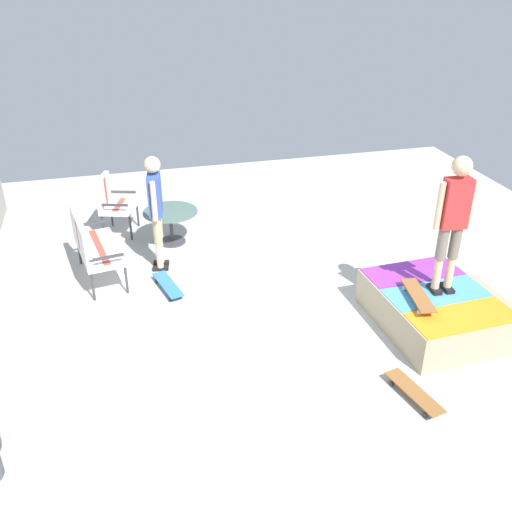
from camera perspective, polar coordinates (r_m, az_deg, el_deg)
ground_plane at (r=8.00m, az=1.21°, el=-5.31°), size 12.00×12.00×0.10m
skate_ramp at (r=7.82m, az=17.38°, el=-5.01°), size 1.80×2.09×0.50m
patio_bench at (r=8.65m, az=-16.11°, el=1.29°), size 1.32×0.75×1.02m
patio_chair_near_house at (r=10.09m, az=-14.14°, el=5.44°), size 0.75×0.71×1.02m
patio_table at (r=9.62m, az=-8.45°, el=3.52°), size 0.90×0.90×0.57m
person_watching at (r=8.59m, az=-9.94°, el=5.07°), size 0.47×0.29×1.79m
person_skater at (r=7.27m, az=19.03°, el=3.88°), size 0.26×0.48×1.79m
skateboard_by_bench at (r=8.39m, az=-8.75°, el=-2.85°), size 0.82×0.39×0.10m
skateboard_spare at (r=6.68m, az=15.43°, el=-12.91°), size 0.82×0.36×0.10m
skateboard_on_ramp at (r=7.37m, az=15.81°, el=-3.80°), size 0.82×0.33×0.10m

